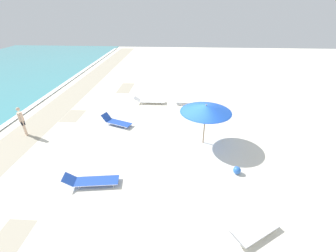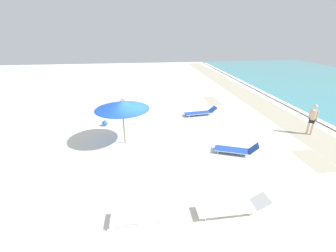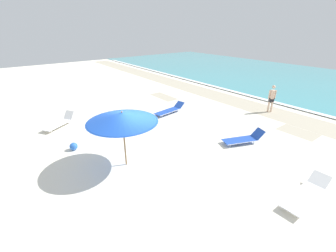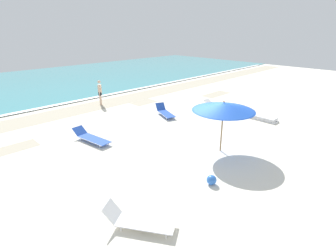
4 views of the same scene
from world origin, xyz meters
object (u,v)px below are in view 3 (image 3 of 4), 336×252
(sun_lounger_under_umbrella, at_px, (170,110))
(sun_lounger_near_water_right, at_px, (244,139))
(beach_ball, at_px, (74,146))
(beachgoer_wading_adult, at_px, (272,97))
(lounger_stack, at_px, (251,246))
(sun_lounger_beside_umbrella, at_px, (60,123))
(sun_lounger_near_water_left, at_px, (307,194))
(beach_umbrella, at_px, (122,117))

(sun_lounger_under_umbrella, bearing_deg, sun_lounger_near_water_right, -4.00)
(sun_lounger_under_umbrella, bearing_deg, beach_ball, -87.92)
(sun_lounger_under_umbrella, xyz_separation_m, beachgoer_wading_adult, (3.78, 5.30, 0.79))
(beach_ball, bearing_deg, sun_lounger_under_umbrella, 99.70)
(lounger_stack, distance_m, sun_lounger_near_water_right, 5.85)
(beachgoer_wading_adult, bearing_deg, beach_ball, 29.34)
(sun_lounger_beside_umbrella, xyz_separation_m, beach_ball, (3.16, -0.17, -0.05))
(lounger_stack, relative_size, beachgoer_wading_adult, 1.09)
(sun_lounger_beside_umbrella, relative_size, sun_lounger_near_water_left, 0.83)
(sun_lounger_beside_umbrella, distance_m, sun_lounger_near_water_right, 9.86)
(beach_ball, bearing_deg, sun_lounger_near_water_left, 32.77)
(beach_umbrella, xyz_separation_m, beachgoer_wading_adult, (0.20, 10.31, -1.06))
(beach_umbrella, height_order, beach_ball, beach_umbrella)
(beach_umbrella, xyz_separation_m, sun_lounger_under_umbrella, (-3.58, 5.01, -1.85))
(lounger_stack, xyz_separation_m, sun_lounger_under_umbrella, (-8.89, 4.31, 0.09))
(sun_lounger_under_umbrella, relative_size, beach_ball, 6.58)
(beach_umbrella, bearing_deg, beach_ball, -151.85)
(sun_lounger_near_water_right, height_order, beachgoer_wading_adult, beachgoer_wading_adult)
(sun_lounger_under_umbrella, bearing_deg, lounger_stack, -33.49)
(sun_lounger_beside_umbrella, bearing_deg, sun_lounger_near_water_left, -8.65)
(beach_umbrella, height_order, sun_lounger_near_water_left, beach_umbrella)
(lounger_stack, distance_m, beach_ball, 8.07)
(lounger_stack, relative_size, sun_lounger_beside_umbrella, 0.97)
(beach_umbrella, relative_size, beach_ball, 7.59)
(lounger_stack, bearing_deg, beach_ball, -165.00)
(sun_lounger_under_umbrella, bearing_deg, sun_lounger_beside_umbrella, -116.20)
(sun_lounger_near_water_left, bearing_deg, beachgoer_wading_adult, 126.98)
(lounger_stack, bearing_deg, beach_umbrella, -172.10)
(beach_umbrella, distance_m, sun_lounger_beside_umbrella, 6.06)
(beach_umbrella, relative_size, sun_lounger_near_water_right, 1.30)
(sun_lounger_beside_umbrella, bearing_deg, beach_umbrella, -20.92)
(sun_lounger_under_umbrella, distance_m, sun_lounger_beside_umbrella, 6.51)
(beach_ball, bearing_deg, beach_umbrella, 28.15)
(sun_lounger_near_water_right, distance_m, beachgoer_wading_adult, 5.26)
(beach_umbrella, height_order, sun_lounger_near_water_right, beach_umbrella)
(sun_lounger_near_water_right, bearing_deg, sun_lounger_near_water_left, -2.83)
(beach_umbrella, height_order, lounger_stack, beach_umbrella)
(sun_lounger_under_umbrella, xyz_separation_m, sun_lounger_near_water_left, (8.91, -1.31, -0.01))
(lounger_stack, height_order, beach_ball, beach_ball)
(sun_lounger_under_umbrella, relative_size, beachgoer_wading_adult, 1.32)
(sun_lounger_beside_umbrella, relative_size, beach_ball, 5.61)
(beachgoer_wading_adult, bearing_deg, sun_lounger_near_water_left, 80.17)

